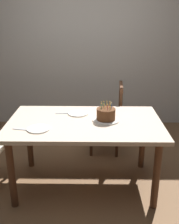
{
  "coord_description": "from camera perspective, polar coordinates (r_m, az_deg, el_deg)",
  "views": [
    {
      "loc": [
        0.09,
        -2.49,
        1.78
      ],
      "look_at": [
        0.05,
        0.0,
        0.86
      ],
      "focal_mm": 42.12,
      "sensor_mm": 36.0,
      "label": 1
    }
  ],
  "objects": [
    {
      "name": "chair_spindle_back",
      "position": [
        3.53,
        3.83,
        -1.66
      ],
      "size": [
        0.47,
        0.47,
        0.95
      ],
      "color": "beige",
      "rests_on": "ground"
    },
    {
      "name": "plate_far_side",
      "position": [
        2.89,
        -2.49,
        -0.29
      ],
      "size": [
        0.22,
        0.22,
        0.01
      ],
      "primitive_type": "cylinder",
      "color": "white",
      "rests_on": "dining_table"
    },
    {
      "name": "fork_far_side",
      "position": [
        2.9,
        -5.64,
        -0.3
      ],
      "size": [
        0.18,
        0.02,
        0.01
      ],
      "primitive_type": "cube",
      "rotation": [
        0.0,
        0.0,
        0.03
      ],
      "color": "silver",
      "rests_on": "dining_table"
    },
    {
      "name": "back_wall",
      "position": [
        4.36,
        -0.32,
        14.03
      ],
      "size": [
        6.4,
        0.1,
        2.6
      ],
      "primitive_type": "cube",
      "color": "beige",
      "rests_on": "ground"
    },
    {
      "name": "plate_near_celebrant",
      "position": [
        2.54,
        -11.0,
        -3.58
      ],
      "size": [
        0.22,
        0.22,
        0.01
      ],
      "primitive_type": "cylinder",
      "color": "white",
      "rests_on": "dining_table"
    },
    {
      "name": "birthday_cake",
      "position": [
        2.69,
        3.59,
        -0.65
      ],
      "size": [
        0.28,
        0.28,
        0.2
      ],
      "color": "silver",
      "rests_on": "dining_table"
    },
    {
      "name": "fork_near_celebrant",
      "position": [
        2.57,
        -14.56,
        -3.69
      ],
      "size": [
        0.18,
        0.05,
        0.01
      ],
      "primitive_type": "cube",
      "rotation": [
        0.0,
        0.0,
        -0.22
      ],
      "color": "silver",
      "rests_on": "dining_table"
    },
    {
      "name": "dining_table",
      "position": [
        2.73,
        -1.05,
        -3.81
      ],
      "size": [
        1.57,
        0.93,
        0.76
      ],
      "color": "beige",
      "rests_on": "ground"
    },
    {
      "name": "ground",
      "position": [
        3.06,
        -0.97,
        -15.25
      ],
      "size": [
        6.4,
        6.4,
        0.0
      ],
      "primitive_type": "plane",
      "color": "brown"
    }
  ]
}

